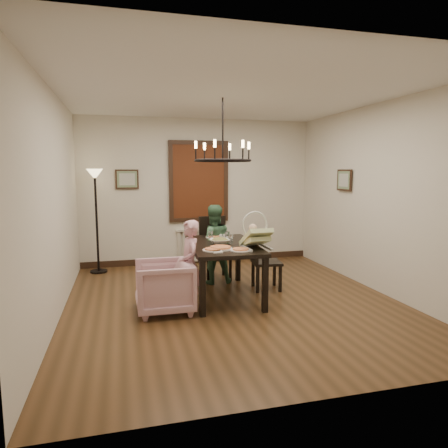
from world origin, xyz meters
name	(u,v)px	position (x,y,z in m)	size (l,w,h in m)	color
room_shell	(226,199)	(0.00, 0.37, 1.40)	(4.51, 5.00, 2.81)	brown
dining_table	(223,250)	(-0.08, 0.27, 0.69)	(1.02, 1.70, 0.77)	black
chair_far	(216,248)	(0.04, 1.19, 0.53)	(0.46, 0.46, 1.06)	black
chair_right	(267,259)	(0.65, 0.43, 0.48)	(0.42, 0.42, 0.96)	black
armchair	(164,286)	(-0.97, -0.17, 0.33)	(0.72, 0.74, 0.67)	#D6A4B6
elderly_woman	(190,272)	(-0.63, -0.13, 0.49)	(0.36, 0.23, 0.98)	pink
seated_man	(213,251)	(-0.06, 0.98, 0.53)	(0.51, 0.40, 1.06)	#3E6847
baby_bouncer	(256,236)	(0.27, -0.17, 0.94)	(0.39, 0.53, 0.34)	beige
salad_bowl	(220,241)	(-0.12, 0.28, 0.81)	(0.34, 0.34, 0.08)	white
pizza_platter	(221,248)	(-0.21, -0.12, 0.79)	(0.31, 0.31, 0.04)	tan
drinking_glass	(231,239)	(0.04, 0.25, 0.84)	(0.06, 0.06, 0.13)	silver
window_blinds	(199,181)	(0.00, 2.46, 1.60)	(1.00, 0.03, 1.40)	#592611
radiator	(199,245)	(0.00, 2.48, 0.35)	(0.92, 0.12, 0.62)	silver
picture_back	(127,179)	(-1.35, 2.47, 1.65)	(0.42, 0.03, 0.36)	black
picture_right	(344,180)	(2.21, 0.90, 1.65)	(0.42, 0.03, 0.36)	black
floor_lamp	(97,223)	(-1.90, 2.15, 0.90)	(0.30, 0.30, 1.80)	black
chandelier	(223,161)	(-0.08, 0.27, 1.95)	(0.80, 0.80, 0.04)	black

